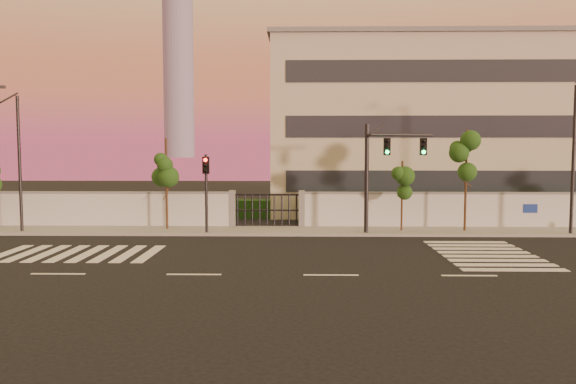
% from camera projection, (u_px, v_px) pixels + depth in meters
% --- Properties ---
extents(ground, '(120.00, 120.00, 0.00)m').
position_uv_depth(ground, '(331.00, 275.00, 20.37)').
color(ground, black).
rests_on(ground, ground).
extents(sidewalk, '(60.00, 3.00, 0.15)m').
position_uv_depth(sidewalk, '(320.00, 231.00, 30.83)').
color(sidewalk, gray).
rests_on(sidewalk, ground).
extents(perimeter_wall, '(60.00, 0.36, 2.20)m').
position_uv_depth(perimeter_wall, '(321.00, 210.00, 32.25)').
color(perimeter_wall, silver).
rests_on(perimeter_wall, ground).
extents(hedge_row, '(41.00, 4.25, 1.80)m').
position_uv_depth(hedge_row, '(336.00, 209.00, 34.98)').
color(hedge_row, black).
rests_on(hedge_row, ground).
extents(institutional_building, '(24.40, 12.40, 12.25)m').
position_uv_depth(institutional_building, '(436.00, 128.00, 41.65)').
color(institutional_building, '#BAB69D').
rests_on(institutional_building, ground).
extents(distant_skyscraper, '(16.00, 16.00, 118.00)m').
position_uv_depth(distant_skyscraper, '(178.00, 40.00, 295.95)').
color(distant_skyscraper, slate).
rests_on(distant_skyscraper, ground).
extents(road_markings, '(57.00, 7.62, 0.02)m').
position_uv_depth(road_markings, '(289.00, 255.00, 24.15)').
color(road_markings, silver).
rests_on(road_markings, ground).
extents(street_tree_c, '(1.40, 1.11, 5.17)m').
position_uv_depth(street_tree_c, '(167.00, 163.00, 30.91)').
color(street_tree_c, '#382314').
rests_on(street_tree_c, ground).
extents(street_tree_d, '(1.32, 1.05, 3.94)m').
position_uv_depth(street_tree_d, '(402.00, 180.00, 30.37)').
color(street_tree_d, '#382314').
rests_on(street_tree_d, ground).
extents(street_tree_e, '(1.56, 1.24, 5.62)m').
position_uv_depth(street_tree_e, '(467.00, 157.00, 30.18)').
color(street_tree_e, '#382314').
rests_on(street_tree_e, ground).
extents(traffic_signal_main, '(3.64, 1.34, 5.88)m').
position_uv_depth(traffic_signal_main, '(381.00, 165.00, 29.49)').
color(traffic_signal_main, black).
rests_on(traffic_signal_main, ground).
extents(traffic_signal_secondary, '(0.33, 0.33, 4.29)m').
position_uv_depth(traffic_signal_secondary, '(206.00, 184.00, 29.63)').
color(traffic_signal_secondary, black).
rests_on(traffic_signal_secondary, ground).
extents(streetlight_west, '(0.46, 1.87, 7.76)m').
position_uv_depth(streetlight_west, '(18.00, 156.00, 29.90)').
color(streetlight_west, black).
rests_on(streetlight_west, ground).
extents(streetlight_east, '(0.49, 1.98, 8.24)m').
position_uv_depth(streetlight_east, '(575.00, 151.00, 28.98)').
color(streetlight_east, black).
rests_on(streetlight_east, ground).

